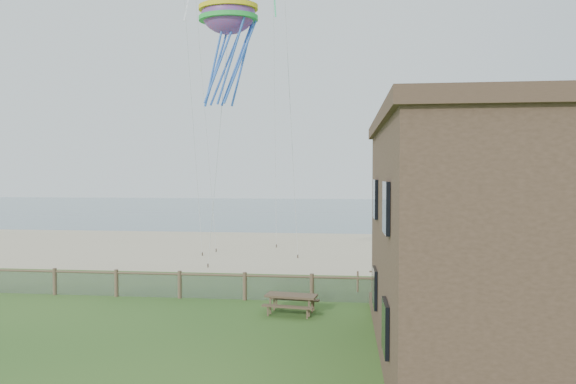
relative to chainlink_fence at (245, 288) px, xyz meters
name	(u,v)px	position (x,y,z in m)	size (l,w,h in m)	color
ground	(210,344)	(0.00, -6.00, -0.55)	(160.00, 160.00, 0.00)	#2A511B
sand_beach	(286,248)	(0.00, 16.00, -0.55)	(72.00, 20.00, 0.02)	#C8B691
ocean	(317,209)	(0.00, 60.00, -0.55)	(160.00, 68.00, 0.02)	slate
chainlink_fence	(245,288)	(0.00, 0.00, 0.00)	(36.20, 0.20, 1.25)	brown
motel_deck	(560,309)	(13.00, -1.00, -0.30)	(15.00, 2.00, 0.50)	brown
picnic_table	(291,303)	(2.29, -1.93, -0.12)	(2.05, 1.55, 0.87)	brown
octopus_kite	(228,45)	(-1.76, 4.61, 11.93)	(3.20, 2.26, 6.58)	#E22349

